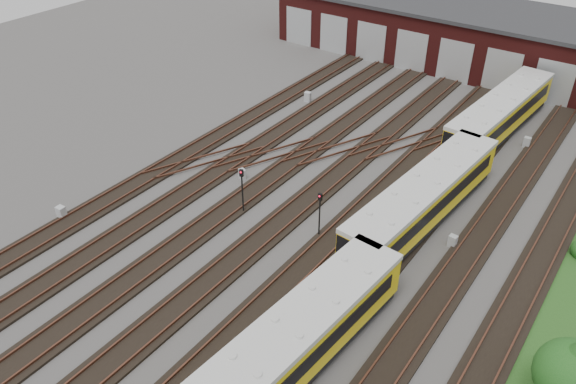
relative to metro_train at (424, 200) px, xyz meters
The scene contains 14 objects.
ground 10.65m from the metro_train, 125.07° to the right, with size 120.00×120.00×0.00m, color #413E3C.
track_network 10.26m from the metro_train, 127.77° to the right, with size 30.40×70.00×0.33m.
maintenance_shed 32.01m from the metro_train, 100.82° to the left, with size 51.00×12.50×6.35m.
metro_train is the anchor object (origin of this frame).
signal_mast_0 12.57m from the metro_train, 150.67° to the right, with size 0.31×0.29×3.65m.
signal_mast_1 7.30m from the metro_train, 133.61° to the right, with size 0.26×0.24×3.52m.
signal_mast_2 1.88m from the metro_train, 99.42° to the right, with size 0.28×0.27×3.10m.
signal_mast_3 5.11m from the metro_train, 118.24° to the right, with size 0.25×0.23×2.73m.
relay_cabinet_0 25.41m from the metro_train, 145.90° to the right, with size 0.59×0.49×0.98m, color #B6B9BC.
relay_cabinet_1 21.55m from the metro_train, 145.52° to the left, with size 0.59×0.49×0.98m, color #B6B9BC.
relay_cabinet_2 14.26m from the metro_train, 168.93° to the right, with size 0.52×0.43×0.86m, color #B6B9BC.
relay_cabinet_3 15.84m from the metro_train, 79.76° to the left, with size 0.55×0.46×0.92m, color #B6B9BC.
relay_cabinet_4 3.37m from the metro_train, 19.99° to the right, with size 0.52×0.43×0.87m, color #B6B9BC.
tree_3 15.59m from the metro_train, 41.57° to the right, with size 3.28×3.28×5.43m.
Camera 1 is at (16.75, -22.36, 24.03)m, focal length 35.00 mm.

